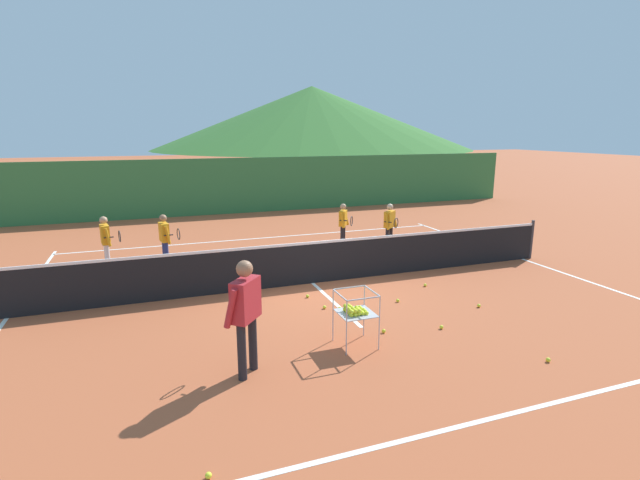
{
  "coord_description": "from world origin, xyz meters",
  "views": [
    {
      "loc": [
        -3.35,
        -9.66,
        3.4
      ],
      "look_at": [
        0.03,
        -0.42,
        1.1
      ],
      "focal_mm": 26.44,
      "sensor_mm": 36.0,
      "label": 1
    }
  ],
  "objects_px": {
    "instructor": "(246,307)",
    "tennis_ball_4": "(308,296)",
    "tennis_net": "(313,262)",
    "student_0": "(106,238)",
    "tennis_ball_7": "(340,308)",
    "tennis_ball_9": "(384,331)",
    "student_3": "(390,222)",
    "tennis_ball_0": "(398,300)",
    "tennis_ball_5": "(208,475)",
    "tennis_ball_1": "(325,307)",
    "tennis_ball_8": "(425,285)",
    "tennis_ball_2": "(479,306)",
    "tennis_ball_3": "(548,360)",
    "student_2": "(343,221)",
    "tennis_ball_6": "(441,327)",
    "student_1": "(165,236)",
    "ball_cart": "(355,311)"
  },
  "relations": [
    {
      "from": "student_3",
      "to": "tennis_ball_0",
      "type": "distance_m",
      "value": 4.35
    },
    {
      "from": "tennis_ball_6",
      "to": "student_2",
      "type": "bearing_deg",
      "value": 83.48
    },
    {
      "from": "instructor",
      "to": "tennis_ball_6",
      "type": "bearing_deg",
      "value": 6.14
    },
    {
      "from": "tennis_ball_6",
      "to": "tennis_ball_7",
      "type": "xyz_separation_m",
      "value": [
        -1.34,
        1.43,
        0.0
      ]
    },
    {
      "from": "tennis_ball_3",
      "to": "tennis_ball_9",
      "type": "distance_m",
      "value": 2.56
    },
    {
      "from": "student_0",
      "to": "tennis_ball_8",
      "type": "height_order",
      "value": "student_0"
    },
    {
      "from": "tennis_net",
      "to": "tennis_ball_6",
      "type": "height_order",
      "value": "tennis_net"
    },
    {
      "from": "tennis_ball_3",
      "to": "tennis_ball_1",
      "type": "bearing_deg",
      "value": 127.05
    },
    {
      "from": "student_3",
      "to": "tennis_ball_9",
      "type": "bearing_deg",
      "value": -119.06
    },
    {
      "from": "tennis_ball_8",
      "to": "student_2",
      "type": "bearing_deg",
      "value": 94.16
    },
    {
      "from": "student_0",
      "to": "student_1",
      "type": "distance_m",
      "value": 1.4
    },
    {
      "from": "tennis_ball_0",
      "to": "tennis_ball_2",
      "type": "distance_m",
      "value": 1.58
    },
    {
      "from": "tennis_ball_3",
      "to": "tennis_ball_8",
      "type": "height_order",
      "value": "same"
    },
    {
      "from": "instructor",
      "to": "tennis_ball_2",
      "type": "distance_m",
      "value": 5.0
    },
    {
      "from": "tennis_ball_2",
      "to": "tennis_ball_9",
      "type": "relative_size",
      "value": 1.0
    },
    {
      "from": "ball_cart",
      "to": "tennis_ball_0",
      "type": "bearing_deg",
      "value": 42.43
    },
    {
      "from": "tennis_ball_1",
      "to": "tennis_ball_2",
      "type": "height_order",
      "value": "same"
    },
    {
      "from": "instructor",
      "to": "ball_cart",
      "type": "bearing_deg",
      "value": 9.86
    },
    {
      "from": "tennis_ball_4",
      "to": "tennis_ball_5",
      "type": "distance_m",
      "value": 5.29
    },
    {
      "from": "tennis_ball_2",
      "to": "tennis_ball_7",
      "type": "height_order",
      "value": "same"
    },
    {
      "from": "instructor",
      "to": "tennis_ball_2",
      "type": "xyz_separation_m",
      "value": [
        4.8,
        1.01,
        -0.98
      ]
    },
    {
      "from": "tennis_ball_8",
      "to": "student_1",
      "type": "bearing_deg",
      "value": 146.06
    },
    {
      "from": "instructor",
      "to": "tennis_ball_6",
      "type": "xyz_separation_m",
      "value": [
        3.51,
        0.38,
        -0.98
      ]
    },
    {
      "from": "instructor",
      "to": "student_1",
      "type": "distance_m",
      "value": 6.12
    },
    {
      "from": "tennis_ball_1",
      "to": "tennis_ball_8",
      "type": "height_order",
      "value": "same"
    },
    {
      "from": "tennis_ball_7",
      "to": "tennis_ball_9",
      "type": "xyz_separation_m",
      "value": [
        0.31,
        -1.24,
        0.0
      ]
    },
    {
      "from": "instructor",
      "to": "tennis_ball_4",
      "type": "relative_size",
      "value": 24.76
    },
    {
      "from": "tennis_ball_3",
      "to": "student_2",
      "type": "bearing_deg",
      "value": 90.81
    },
    {
      "from": "student_2",
      "to": "tennis_ball_5",
      "type": "distance_m",
      "value": 9.82
    },
    {
      "from": "tennis_net",
      "to": "tennis_ball_3",
      "type": "relative_size",
      "value": 185.33
    },
    {
      "from": "student_3",
      "to": "tennis_ball_4",
      "type": "distance_m",
      "value": 4.66
    },
    {
      "from": "student_2",
      "to": "ball_cart",
      "type": "distance_m",
      "value": 6.62
    },
    {
      "from": "student_0",
      "to": "tennis_ball_6",
      "type": "height_order",
      "value": "student_0"
    },
    {
      "from": "tennis_net",
      "to": "student_0",
      "type": "xyz_separation_m",
      "value": [
        -4.43,
        2.75,
        0.31
      ]
    },
    {
      "from": "tennis_ball_8",
      "to": "tennis_ball_0",
      "type": "bearing_deg",
      "value": -148.16
    },
    {
      "from": "tennis_net",
      "to": "tennis_ball_2",
      "type": "xyz_separation_m",
      "value": [
        2.58,
        -2.54,
        -0.47
      ]
    },
    {
      "from": "tennis_net",
      "to": "tennis_ball_4",
      "type": "xyz_separation_m",
      "value": [
        -0.41,
        -0.87,
        -0.47
      ]
    },
    {
      "from": "tennis_net",
      "to": "tennis_ball_3",
      "type": "height_order",
      "value": "tennis_net"
    },
    {
      "from": "student_1",
      "to": "tennis_ball_8",
      "type": "relative_size",
      "value": 19.95
    },
    {
      "from": "tennis_net",
      "to": "tennis_ball_3",
      "type": "bearing_deg",
      "value": -66.19
    },
    {
      "from": "tennis_net",
      "to": "tennis_ball_0",
      "type": "height_order",
      "value": "tennis_net"
    },
    {
      "from": "instructor",
      "to": "tennis_ball_8",
      "type": "height_order",
      "value": "instructor"
    },
    {
      "from": "tennis_net",
      "to": "tennis_ball_9",
      "type": "distance_m",
      "value": 3.02
    },
    {
      "from": "tennis_ball_3",
      "to": "ball_cart",
      "type": "bearing_deg",
      "value": 148.76
    },
    {
      "from": "student_3",
      "to": "tennis_ball_4",
      "type": "xyz_separation_m",
      "value": [
        -3.5,
        -2.98,
        -0.78
      ]
    },
    {
      "from": "tennis_ball_0",
      "to": "tennis_ball_6",
      "type": "height_order",
      "value": "same"
    },
    {
      "from": "student_3",
      "to": "tennis_ball_1",
      "type": "xyz_separation_m",
      "value": [
        -3.39,
        -3.69,
        -0.78
      ]
    },
    {
      "from": "instructor",
      "to": "student_1",
      "type": "height_order",
      "value": "instructor"
    },
    {
      "from": "tennis_net",
      "to": "tennis_ball_9",
      "type": "height_order",
      "value": "tennis_net"
    },
    {
      "from": "student_1",
      "to": "student_2",
      "type": "relative_size",
      "value": 1.04
    }
  ]
}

